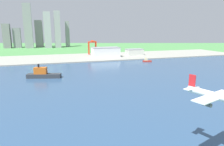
{
  "coord_description": "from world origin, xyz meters",
  "views": [
    {
      "loc": [
        -58.2,
        15.55,
        67.05
      ],
      "look_at": [
        5.05,
        215.79,
        21.18
      ],
      "focal_mm": 32.18,
      "sensor_mm": 36.0,
      "label": 1
    }
  ],
  "objects_px": {
    "airplane_landing": "(218,97)",
    "tugboat_small": "(147,61)",
    "container_barge": "(43,74)",
    "warehouse_annex": "(134,52)",
    "warehouse_main": "(106,52)",
    "port_crane_red": "(92,44)"
  },
  "relations": [
    {
      "from": "tugboat_small",
      "to": "warehouse_main",
      "type": "height_order",
      "value": "warehouse_main"
    },
    {
      "from": "port_crane_red",
      "to": "warehouse_main",
      "type": "bearing_deg",
      "value": -69.74
    },
    {
      "from": "airplane_landing",
      "to": "port_crane_red",
      "type": "relative_size",
      "value": 0.84
    },
    {
      "from": "container_barge",
      "to": "tugboat_small",
      "type": "xyz_separation_m",
      "value": [
        205.4,
        84.17,
        -3.1
      ]
    },
    {
      "from": "tugboat_small",
      "to": "warehouse_annex",
      "type": "height_order",
      "value": "warehouse_annex"
    },
    {
      "from": "container_barge",
      "to": "warehouse_annex",
      "type": "xyz_separation_m",
      "value": [
        219.17,
        181.0,
        4.74
      ]
    },
    {
      "from": "airplane_landing",
      "to": "warehouse_annex",
      "type": "distance_m",
      "value": 420.07
    },
    {
      "from": "airplane_landing",
      "to": "warehouse_main",
      "type": "relative_size",
      "value": 0.55
    },
    {
      "from": "airplane_landing",
      "to": "port_crane_red",
      "type": "height_order",
      "value": "airplane_landing"
    },
    {
      "from": "container_barge",
      "to": "port_crane_red",
      "type": "height_order",
      "value": "port_crane_red"
    },
    {
      "from": "warehouse_main",
      "to": "warehouse_annex",
      "type": "xyz_separation_m",
      "value": [
        79.67,
        11.58,
        -3.65
      ]
    },
    {
      "from": "tugboat_small",
      "to": "warehouse_main",
      "type": "relative_size",
      "value": 0.29
    },
    {
      "from": "airplane_landing",
      "to": "warehouse_annex",
      "type": "xyz_separation_m",
      "value": [
        131.05,
        398.37,
        -24.25
      ]
    },
    {
      "from": "port_crane_red",
      "to": "tugboat_small",
      "type": "bearing_deg",
      "value": -58.41
    },
    {
      "from": "airplane_landing",
      "to": "tugboat_small",
      "type": "bearing_deg",
      "value": 68.75
    },
    {
      "from": "container_barge",
      "to": "port_crane_red",
      "type": "xyz_separation_m",
      "value": [
        119.27,
        224.2,
        23.09
      ]
    },
    {
      "from": "warehouse_main",
      "to": "warehouse_annex",
      "type": "relative_size",
      "value": 1.53
    },
    {
      "from": "port_crane_red",
      "to": "warehouse_annex",
      "type": "relative_size",
      "value": 1.01
    },
    {
      "from": "container_barge",
      "to": "warehouse_main",
      "type": "xyz_separation_m",
      "value": [
        139.5,
        169.42,
        8.39
      ]
    },
    {
      "from": "port_crane_red",
      "to": "warehouse_annex",
      "type": "xyz_separation_m",
      "value": [
        99.9,
        -43.2,
        -18.36
      ]
    },
    {
      "from": "warehouse_main",
      "to": "warehouse_annex",
      "type": "distance_m",
      "value": 80.59
    },
    {
      "from": "warehouse_annex",
      "to": "warehouse_main",
      "type": "bearing_deg",
      "value": -171.73
    }
  ]
}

